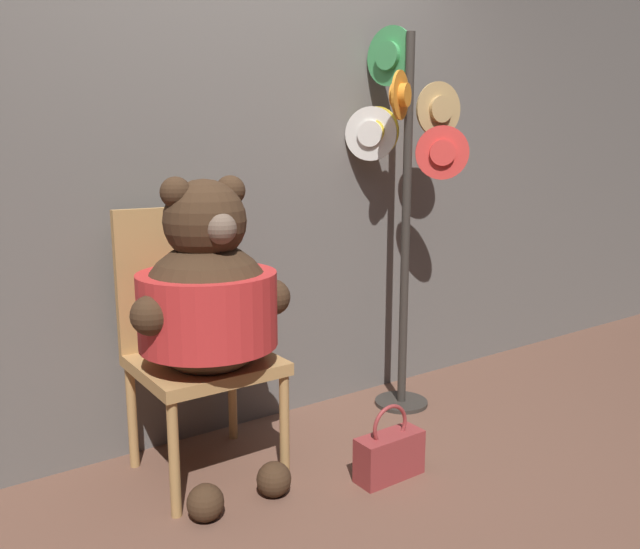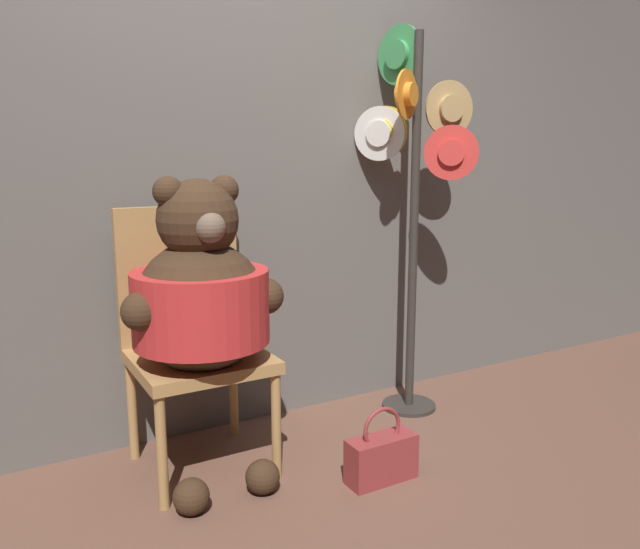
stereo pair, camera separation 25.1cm
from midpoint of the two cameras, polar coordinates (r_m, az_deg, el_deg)
The scene contains 6 objects.
ground_plane at distance 2.65m, azimuth -3.35°, elevation -18.85°, with size 14.00×14.00×0.00m, color brown.
wall_back at distance 2.97m, azimuth -11.50°, elevation 11.60°, with size 8.00×0.10×2.72m.
chair at distance 2.68m, azimuth -14.14°, elevation -5.29°, with size 0.53×0.52×1.10m.
teddy_bear at distance 2.46m, azimuth -13.07°, elevation -2.38°, with size 0.65×0.57×1.24m.
hat_display_rack at distance 3.18m, azimuth 5.38°, elevation 9.63°, with size 0.54×0.47×1.94m.
handbag_on_ground at distance 2.67m, azimuth 3.59°, elevation -16.10°, with size 0.30×0.11×0.32m.
Camera 1 is at (-1.30, -1.89, 1.31)m, focal length 35.00 mm.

